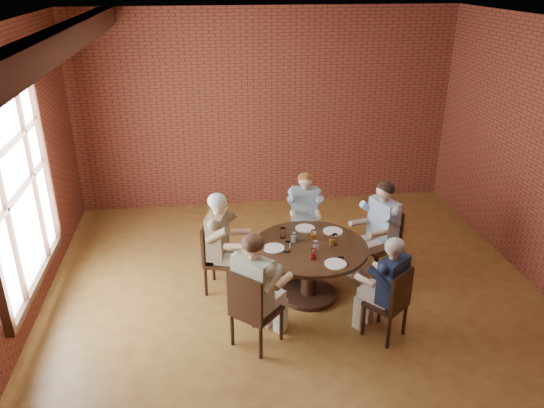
{
  "coord_description": "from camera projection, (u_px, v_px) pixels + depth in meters",
  "views": [
    {
      "loc": [
        -1.1,
        -5.4,
        3.94
      ],
      "look_at": [
        -0.23,
        1.0,
        1.05
      ],
      "focal_mm": 35.0,
      "sensor_mm": 36.0,
      "label": 1
    }
  ],
  "objects": [
    {
      "name": "plate_d",
      "position": [
        335.0,
        264.0,
        6.22
      ],
      "size": [
        0.26,
        0.26,
        0.01
      ],
      "primitive_type": "cylinder",
      "color": "white",
      "rests_on": "dining_table"
    },
    {
      "name": "chair_e",
      "position": [
        392.0,
        301.0,
        5.98
      ],
      "size": [
        0.56,
        0.56,
        0.91
      ],
      "rotation": [
        0.0,
        0.0,
        3.81
      ],
      "color": "#321810",
      "rests_on": "floor"
    },
    {
      "name": "ceiling_beam",
      "position": [
        53.0,
        45.0,
        4.99
      ],
      "size": [
        0.22,
        6.9,
        0.26
      ],
      "primitive_type": "cube",
      "color": "#321810",
      "rests_on": "ceiling"
    },
    {
      "name": "glass_e",
      "position": [
        288.0,
        247.0,
        6.47
      ],
      "size": [
        0.07,
        0.07,
        0.14
      ],
      "primitive_type": "cylinder",
      "color": "white",
      "rests_on": "dining_table"
    },
    {
      "name": "glass_b",
      "position": [
        313.0,
        235.0,
        6.76
      ],
      "size": [
        0.07,
        0.07,
        0.14
      ],
      "primitive_type": "cylinder",
      "color": "white",
      "rests_on": "dining_table"
    },
    {
      "name": "chair_d",
      "position": [
        251.0,
        308.0,
        5.82
      ],
      "size": [
        0.65,
        0.65,
        0.97
      ],
      "rotation": [
        0.0,
        0.0,
        2.39
      ],
      "color": "#321810",
      "rests_on": "floor"
    },
    {
      "name": "floor",
      "position": [
        301.0,
        312.0,
        6.63
      ],
      "size": [
        7.0,
        7.0,
        0.0
      ],
      "primitive_type": "plane",
      "color": "olive",
      "rests_on": "ground"
    },
    {
      "name": "diner_c",
      "position": [
        222.0,
        243.0,
        6.84
      ],
      "size": [
        0.81,
        0.73,
        1.38
      ],
      "primitive_type": null,
      "rotation": [
        0.0,
        0.0,
        1.28
      ],
      "color": "brown",
      "rests_on": "floor"
    },
    {
      "name": "diner_a",
      "position": [
        379.0,
        230.0,
        7.19
      ],
      "size": [
        0.84,
        0.77,
        1.37
      ],
      "primitive_type": null,
      "rotation": [
        0.0,
        0.0,
        -1.18
      ],
      "color": "teal",
      "rests_on": "floor"
    },
    {
      "name": "chair_b",
      "position": [
        304.0,
        222.0,
        7.86
      ],
      "size": [
        0.45,
        0.45,
        0.9
      ],
      "rotation": [
        0.0,
        0.0,
        -0.13
      ],
      "color": "#321810",
      "rests_on": "floor"
    },
    {
      "name": "plate_c",
      "position": [
        274.0,
        248.0,
        6.58
      ],
      "size": [
        0.26,
        0.26,
        0.01
      ],
      "primitive_type": "cylinder",
      "color": "white",
      "rests_on": "dining_table"
    },
    {
      "name": "glass_d",
      "position": [
        294.0,
        237.0,
        6.71
      ],
      "size": [
        0.07,
        0.07,
        0.14
      ],
      "primitive_type": "cylinder",
      "color": "white",
      "rests_on": "dining_table"
    },
    {
      "name": "smartphone",
      "position": [
        341.0,
        260.0,
        6.32
      ],
      "size": [
        0.09,
        0.14,
        0.01
      ],
      "primitive_type": "cube",
      "rotation": [
        0.0,
        0.0,
        -0.15
      ],
      "color": "black",
      "rests_on": "dining_table"
    },
    {
      "name": "glass_c",
      "position": [
        283.0,
        233.0,
        6.82
      ],
      "size": [
        0.07,
        0.07,
        0.14
      ],
      "primitive_type": "cylinder",
      "color": "white",
      "rests_on": "dining_table"
    },
    {
      "name": "glass_a",
      "position": [
        335.0,
        239.0,
        6.66
      ],
      "size": [
        0.07,
        0.07,
        0.14
      ],
      "primitive_type": "cylinder",
      "color": "white",
      "rests_on": "dining_table"
    },
    {
      "name": "chair_a",
      "position": [
        383.0,
        239.0,
        7.3
      ],
      "size": [
        0.58,
        0.58,
        0.96
      ],
      "rotation": [
        0.0,
        0.0,
        -1.18
      ],
      "color": "#321810",
      "rests_on": "floor"
    },
    {
      "name": "dining_table",
      "position": [
        310.0,
        261.0,
        6.74
      ],
      "size": [
        1.45,
        1.45,
        0.75
      ],
      "color": "#321810",
      "rests_on": "floor"
    },
    {
      "name": "ceiling",
      "position": [
        309.0,
        27.0,
        5.24
      ],
      "size": [
        7.0,
        7.0,
        0.0
      ],
      "primitive_type": "plane",
      "rotation": [
        3.14,
        0.0,
        0.0
      ],
      "color": "silver",
      "rests_on": "wall_back"
    },
    {
      "name": "glass_f",
      "position": [
        313.0,
        254.0,
        6.31
      ],
      "size": [
        0.07,
        0.07,
        0.14
      ],
      "primitive_type": "cylinder",
      "color": "white",
      "rests_on": "dining_table"
    },
    {
      "name": "plate_a",
      "position": [
        333.0,
        231.0,
        6.99
      ],
      "size": [
        0.26,
        0.26,
        0.01
      ],
      "primitive_type": "cylinder",
      "color": "white",
      "rests_on": "dining_table"
    },
    {
      "name": "wall_back",
      "position": [
        266.0,
        110.0,
        9.1
      ],
      "size": [
        7.0,
        0.0,
        7.0
      ],
      "primitive_type": "plane",
      "rotation": [
        1.57,
        0.0,
        0.0
      ],
      "color": "brown",
      "rests_on": "ground"
    },
    {
      "name": "diner_d",
      "position": [
        256.0,
        290.0,
        5.82
      ],
      "size": [
        0.89,
        0.9,
        1.4
      ],
      "primitive_type": null,
      "rotation": [
        0.0,
        0.0,
        2.39
      ],
      "color": "#C1B097",
      "rests_on": "floor"
    },
    {
      "name": "chair_c",
      "position": [
        216.0,
        254.0,
        6.92
      ],
      "size": [
        0.56,
        0.56,
        0.96
      ],
      "rotation": [
        0.0,
        0.0,
        1.28
      ],
      "color": "#321810",
      "rests_on": "floor"
    },
    {
      "name": "glass_h",
      "position": [
        332.0,
        241.0,
        6.61
      ],
      "size": [
        0.07,
        0.07,
        0.14
      ],
      "primitive_type": "cylinder",
      "color": "white",
      "rests_on": "dining_table"
    },
    {
      "name": "glass_g",
      "position": [
        316.0,
        246.0,
        6.49
      ],
      "size": [
        0.07,
        0.07,
        0.14
      ],
      "primitive_type": "cylinder",
      "color": "white",
      "rests_on": "dining_table"
    },
    {
      "name": "window",
      "position": [
        18.0,
        191.0,
        5.93
      ],
      "size": [
        0.1,
        2.16,
        2.36
      ],
      "color": "white",
      "rests_on": "wall_left"
    },
    {
      "name": "diner_e",
      "position": [
        387.0,
        288.0,
        5.97
      ],
      "size": [
        0.77,
        0.79,
        1.28
      ],
      "primitive_type": null,
      "rotation": [
        0.0,
        0.0,
        3.81
      ],
      "color": "#16213E",
      "rests_on": "floor"
    },
    {
      "name": "plate_b",
      "position": [
        305.0,
        228.0,
        7.07
      ],
      "size": [
        0.26,
        0.26,
        0.01
      ],
      "primitive_type": "cylinder",
      "color": "white",
      "rests_on": "dining_table"
    },
    {
      "name": "diner_b",
      "position": [
        304.0,
        215.0,
        7.73
      ],
      "size": [
        0.57,
        0.67,
        1.27
      ],
      "primitive_type": null,
      "rotation": [
        0.0,
        0.0,
        -0.13
      ],
      "color": "gray",
      "rests_on": "floor"
    }
  ]
}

